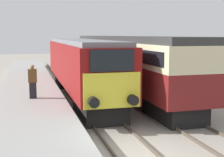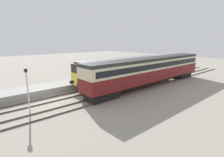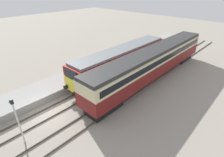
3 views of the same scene
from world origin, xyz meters
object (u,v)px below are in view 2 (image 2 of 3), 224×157
object	(u,v)px
locomotive	(124,69)
person_on_platform	(90,72)
signal_post	(27,86)
passenger_carriage	(151,69)

from	to	relation	value
locomotive	person_on_platform	xyz separation A→B (m)	(-3.16, -3.76, -0.45)
locomotive	signal_post	xyz separation A→B (m)	(1.70, -13.63, 0.21)
locomotive	person_on_platform	size ratio (longest dim) A/B	9.12
locomotive	passenger_carriage	world-z (taller)	passenger_carriage
passenger_carriage	signal_post	world-z (taller)	passenger_carriage
signal_post	person_on_platform	bearing A→B (deg)	116.24
locomotive	passenger_carriage	size ratio (longest dim) A/B	0.74
passenger_carriage	person_on_platform	distance (m)	8.75
locomotive	signal_post	distance (m)	13.74
locomotive	person_on_platform	distance (m)	4.94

